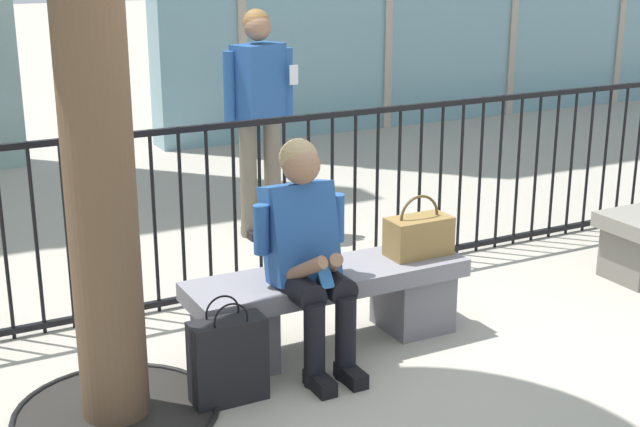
{
  "coord_description": "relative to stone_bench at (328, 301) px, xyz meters",
  "views": [
    {
      "loc": [
        -2.17,
        -4.05,
        2.18
      ],
      "look_at": [
        0.0,
        0.1,
        0.75
      ],
      "focal_mm": 50.24,
      "sensor_mm": 36.0,
      "label": 1
    }
  ],
  "objects": [
    {
      "name": "bystander_at_railing",
      "position": [
        0.48,
        2.0,
        0.73
      ],
      "size": [
        0.55,
        0.35,
        1.71
      ],
      "color": "#6B6051",
      "rests_on": "ground"
    },
    {
      "name": "shopping_bag",
      "position": [
        -0.73,
        -0.33,
        -0.05
      ],
      "size": [
        0.37,
        0.16,
        0.54
      ],
      "color": "black",
      "rests_on": "ground"
    },
    {
      "name": "ground_plane",
      "position": [
        0.0,
        0.0,
        -0.27
      ],
      "size": [
        60.0,
        60.0,
        0.0
      ],
      "primitive_type": "plane",
      "color": "#A8A091"
    },
    {
      "name": "seated_person_with_phone",
      "position": [
        -0.19,
        -0.13,
        0.38
      ],
      "size": [
        0.52,
        0.66,
        1.21
      ],
      "color": "black",
      "rests_on": "ground"
    },
    {
      "name": "plaza_railing",
      "position": [
        -0.0,
        0.92,
        0.3
      ],
      "size": [
        9.31,
        0.04,
        1.13
      ],
      "color": "black",
      "rests_on": "ground"
    },
    {
      "name": "handbag_on_bench",
      "position": [
        0.58,
        -0.01,
        0.3
      ],
      "size": [
        0.37,
        0.19,
        0.36
      ],
      "color": "olive",
      "rests_on": "stone_bench"
    },
    {
      "name": "stone_bench",
      "position": [
        0.0,
        0.0,
        0.0
      ],
      "size": [
        1.6,
        0.44,
        0.45
      ],
      "color": "slate",
      "rests_on": "ground"
    }
  ]
}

